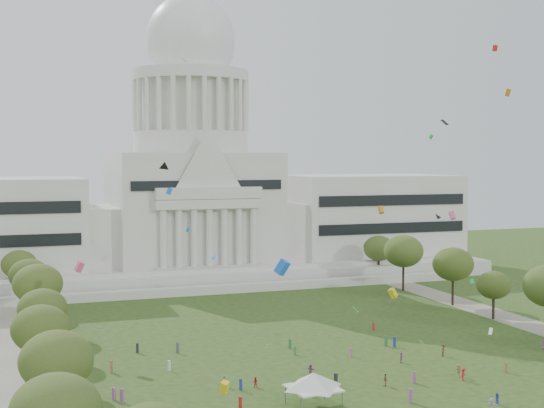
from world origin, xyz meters
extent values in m
plane|color=#2B4217|center=(0.00, 0.00, 0.00)|extent=(400.00, 400.00, 0.00)
cube|color=silver|center=(0.00, 115.00, 2.00)|extent=(160.00, 60.00, 4.00)
cube|color=silver|center=(0.00, 82.00, 1.00)|extent=(130.00, 3.00, 2.00)
cube|color=silver|center=(0.00, 90.00, 2.50)|extent=(140.00, 3.00, 5.00)
cube|color=silver|center=(55.00, 114.00, 15.00)|extent=(50.00, 34.00, 22.00)
cube|color=silver|center=(-27.00, 112.00, 12.00)|extent=(12.00, 26.00, 16.00)
cube|color=silver|center=(27.00, 112.00, 12.00)|extent=(12.00, 26.00, 16.00)
cube|color=silver|center=(0.00, 114.00, 18.00)|extent=(44.00, 38.00, 28.00)
cube|color=silver|center=(0.00, 94.00, 21.20)|extent=(28.00, 3.00, 2.40)
cube|color=black|center=(55.00, 96.80, 17.00)|extent=(46.00, 0.40, 11.00)
cylinder|color=silver|center=(0.00, 114.00, 37.40)|extent=(32.00, 32.00, 6.00)
cylinder|color=silver|center=(0.00, 114.00, 47.40)|extent=(28.00, 28.00, 14.00)
cylinder|color=silver|center=(0.00, 114.00, 55.90)|extent=(32.40, 32.40, 3.00)
cylinder|color=silver|center=(0.00, 114.00, 61.40)|extent=(22.00, 22.00, 8.00)
ellipsoid|color=silver|center=(0.00, 114.00, 65.40)|extent=(25.00, 25.00, 26.20)
cube|color=gray|center=(-48.00, 30.00, 0.02)|extent=(8.00, 160.00, 0.04)
cube|color=gray|center=(48.00, 30.00, 0.02)|extent=(8.00, 160.00, 0.04)
ellipsoid|color=#3C4C1C|center=(-44.07, -2.96, 8.97)|extent=(8.86, 8.86, 7.25)
cylinder|color=black|center=(-45.04, 17.30, 2.73)|extent=(0.56, 0.56, 5.47)
ellipsoid|color=#364A19|center=(-45.04, 17.30, 8.53)|extent=(8.42, 8.42, 6.89)
cylinder|color=black|center=(-44.09, 33.92, 2.64)|extent=(0.56, 0.56, 5.27)
ellipsoid|color=#374619|center=(-44.09, 33.92, 8.23)|extent=(8.12, 8.12, 6.65)
cylinder|color=black|center=(44.40, 34.48, 2.28)|extent=(0.56, 0.56, 4.56)
ellipsoid|color=#344916|center=(44.40, 34.48, 7.11)|extent=(7.01, 7.01, 5.74)
cylinder|color=black|center=(-44.08, 52.42, 3.02)|extent=(0.56, 0.56, 6.03)
ellipsoid|color=#3E501B|center=(-44.08, 52.42, 9.41)|extent=(9.29, 9.29, 7.60)
cylinder|color=black|center=(44.76, 50.04, 2.98)|extent=(0.56, 0.56, 5.97)
ellipsoid|color=#384A15|center=(44.76, 50.04, 9.31)|extent=(9.19, 9.19, 7.52)
cylinder|color=black|center=(-45.22, 71.01, 2.70)|extent=(0.56, 0.56, 5.41)
ellipsoid|color=#314719|center=(-45.22, 71.01, 8.44)|extent=(8.33, 8.33, 6.81)
cylinder|color=black|center=(43.49, 70.19, 3.19)|extent=(0.56, 0.56, 6.37)
ellipsoid|color=#3D501E|center=(43.49, 70.19, 9.94)|extent=(9.82, 9.82, 8.03)
cylinder|color=black|center=(-46.87, 89.14, 2.66)|extent=(0.56, 0.56, 5.32)
ellipsoid|color=#3C4C18|center=(-46.87, 89.14, 8.29)|extent=(8.19, 8.19, 6.70)
cylinder|color=black|center=(45.96, 88.13, 2.73)|extent=(0.56, 0.56, 5.47)
ellipsoid|color=#35491A|center=(45.96, 88.13, 8.53)|extent=(8.42, 8.42, 6.89)
cylinder|color=#4C4C4C|center=(-14.37, -7.07, 1.28)|extent=(0.12, 0.12, 2.57)
cylinder|color=#4C4C4C|center=(-8.61, -7.07, 1.28)|extent=(0.12, 0.12, 2.57)
cylinder|color=#4C4C4C|center=(-14.37, -1.32, 1.28)|extent=(0.12, 0.12, 2.57)
cylinder|color=#4C4C4C|center=(-8.61, -1.32, 1.28)|extent=(0.12, 0.12, 2.57)
cube|color=silver|center=(-11.49, -4.20, 2.67)|extent=(6.82, 6.82, 0.21)
pyramid|color=silver|center=(-11.49, -4.20, 3.80)|extent=(9.55, 9.55, 2.06)
imported|color=#994C8C|center=(37.82, 10.86, 0.86)|extent=(1.00, 0.86, 1.72)
imported|color=olive|center=(19.14, 12.82, 1.01)|extent=(1.12, 1.12, 2.02)
imported|color=olive|center=(14.72, 1.68, 0.99)|extent=(1.34, 1.39, 1.98)
imported|color=olive|center=(2.04, 1.17, 0.93)|extent=(0.97, 1.24, 1.87)
imported|color=#994C8C|center=(-6.12, 9.82, 0.88)|extent=(1.24, 1.75, 1.75)
imported|color=navy|center=(12.33, -11.09, 0.80)|extent=(0.67, 0.88, 1.61)
imported|color=#B21E1E|center=(-15.97, 6.86, 0.74)|extent=(0.82, 0.63, 1.48)
imported|color=#B21E1E|center=(14.31, -0.20, 0.94)|extent=(1.36, 1.19, 1.88)
imported|color=#994C8C|center=(10.37, 11.49, 0.83)|extent=(0.75, 1.08, 1.67)
imported|color=silver|center=(9.65, -13.63, 0.97)|extent=(1.85, 1.70, 1.95)
cube|color=#994C8C|center=(6.68, 0.92, 0.89)|extent=(0.55, 0.50, 1.78)
cube|color=#B21E1E|center=(16.55, 33.42, 0.73)|extent=(0.43, 0.33, 1.45)
cube|color=#994C8C|center=(-35.05, 6.49, 0.94)|extent=(0.53, 0.59, 1.88)
cube|color=#26262B|center=(-28.85, 31.84, 0.84)|extent=(0.49, 0.52, 1.68)
cube|color=#4C4C51|center=(-22.43, 29.37, 0.94)|extent=(0.43, 0.56, 1.88)
cube|color=olive|center=(-42.00, 29.66, 0.81)|extent=(0.49, 0.49, 1.61)
cube|color=#26262B|center=(-4.77, 3.49, 0.94)|extent=(0.47, 0.58, 1.89)
cube|color=#33723F|center=(13.14, 21.90, 0.92)|extent=(0.57, 0.54, 1.83)
cube|color=navy|center=(14.29, 20.95, 0.90)|extent=(0.37, 0.52, 1.80)
cube|color=olive|center=(22.84, 1.11, 0.78)|extent=(0.49, 0.46, 1.57)
cube|color=#33723F|center=(-4.08, 21.73, 0.74)|extent=(0.39, 0.46, 1.48)
cube|color=#B21E1E|center=(-20.66, -1.22, 0.77)|extent=(0.43, 0.48, 1.55)
cube|color=#994C8C|center=(1.73, -6.56, 0.95)|extent=(0.59, 0.50, 1.91)
cube|color=#4C4C51|center=(-20.11, 8.66, 0.79)|extent=(0.31, 0.44, 1.57)
cube|color=#994C8C|center=(4.27, 17.49, 0.73)|extent=(0.28, 0.41, 1.45)
cube|color=#33723F|center=(-3.36, 25.97, 0.81)|extent=(0.48, 0.50, 1.63)
cube|color=navy|center=(-18.34, 6.19, 0.83)|extent=(0.38, 0.49, 1.65)
cube|color=#994C8C|center=(-36.00, 7.67, 0.88)|extent=(0.49, 0.55, 1.75)
cube|color=silver|center=(-25.94, 19.42, 0.80)|extent=(0.46, 0.50, 1.61)
cube|color=olive|center=(-34.57, 21.33, 0.97)|extent=(0.51, 0.60, 1.93)
camera|label=1|loc=(-49.22, -95.14, 33.06)|focal=50.00mm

